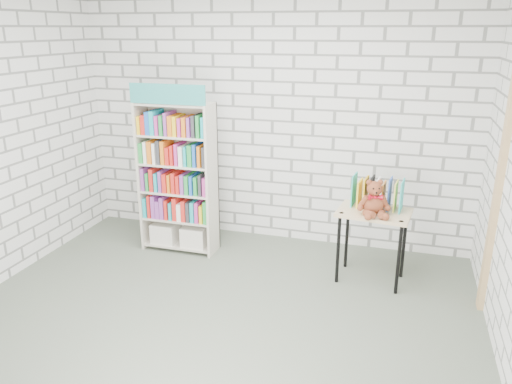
# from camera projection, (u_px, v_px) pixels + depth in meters

# --- Properties ---
(ground) EXTENTS (4.50, 4.50, 0.00)m
(ground) POSITION_uv_depth(u_px,v_px,m) (211.00, 324.00, 4.24)
(ground) COLOR #545D4E
(ground) RESTS_ON ground
(room_shell) EXTENTS (4.52, 4.02, 2.81)m
(room_shell) POSITION_uv_depth(u_px,v_px,m) (204.00, 115.00, 3.68)
(room_shell) COLOR silver
(room_shell) RESTS_ON ground
(bookshelf) EXTENTS (0.83, 0.32, 1.86)m
(bookshelf) POSITION_uv_depth(u_px,v_px,m) (178.00, 177.00, 5.44)
(bookshelf) COLOR beige
(bookshelf) RESTS_ON ground
(display_table) EXTENTS (0.73, 0.54, 0.73)m
(display_table) POSITION_uv_depth(u_px,v_px,m) (373.00, 221.00, 4.80)
(display_table) COLOR tan
(display_table) RESTS_ON ground
(table_books) EXTENTS (0.49, 0.26, 0.28)m
(table_books) POSITION_uv_depth(u_px,v_px,m) (377.00, 194.00, 4.82)
(table_books) COLOR #29B3AC
(table_books) RESTS_ON display_table
(teddy_bear) EXTENTS (0.30, 0.30, 0.34)m
(teddy_bear) POSITION_uv_depth(u_px,v_px,m) (374.00, 201.00, 4.64)
(teddy_bear) COLOR brown
(teddy_bear) RESTS_ON display_table
(door_trim) EXTENTS (0.05, 0.12, 2.10)m
(door_trim) POSITION_uv_depth(u_px,v_px,m) (497.00, 197.00, 4.17)
(door_trim) COLOR tan
(door_trim) RESTS_ON ground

